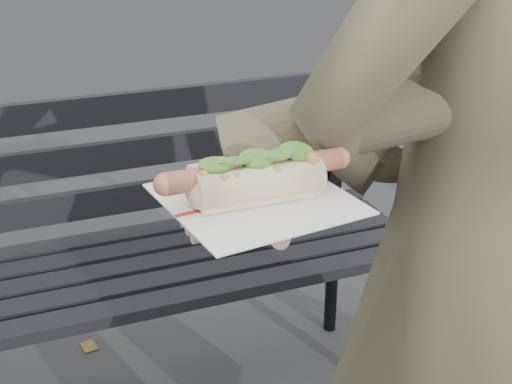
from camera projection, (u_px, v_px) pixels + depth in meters
park_bench at (118, 239)px, 1.85m from camera, size 1.50×0.44×0.88m
person at (473, 264)px, 1.06m from camera, size 0.68×0.49×1.73m
held_hotdog at (379, 126)px, 0.87m from camera, size 0.62×0.30×0.20m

